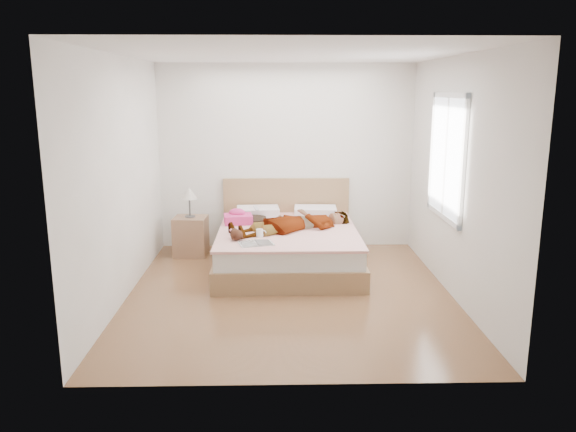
# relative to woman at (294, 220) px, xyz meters

# --- Properties ---
(ground) EXTENTS (4.00, 4.00, 0.00)m
(ground) POSITION_rel_woman_xyz_m (-0.09, -0.97, -0.63)
(ground) COLOR #53331A
(ground) RESTS_ON ground
(woman) EXTENTS (1.78, 1.32, 0.23)m
(woman) POSITION_rel_woman_xyz_m (0.00, 0.00, 0.00)
(woman) COLOR white
(woman) RESTS_ON bed
(hair) EXTENTS (0.43, 0.52, 0.07)m
(hair) POSITION_rel_woman_xyz_m (-0.57, 0.45, -0.08)
(hair) COLOR black
(hair) RESTS_ON bed
(phone) EXTENTS (0.08, 0.10, 0.05)m
(phone) POSITION_rel_woman_xyz_m (-0.50, 0.40, 0.07)
(phone) COLOR silver
(phone) RESTS_ON bed
(room_shell) EXTENTS (4.00, 4.00, 4.00)m
(room_shell) POSITION_rel_woman_xyz_m (1.69, -0.67, 0.87)
(room_shell) COLOR white
(room_shell) RESTS_ON ground
(bed) EXTENTS (1.80, 2.08, 1.00)m
(bed) POSITION_rel_woman_xyz_m (-0.09, 0.06, -0.35)
(bed) COLOR brown
(bed) RESTS_ON ground
(towel) EXTENTS (0.40, 0.34, 0.19)m
(towel) POSITION_rel_woman_xyz_m (-0.74, 0.30, -0.04)
(towel) COLOR #FF458A
(towel) RESTS_ON bed
(magazine) EXTENTS (0.44, 0.35, 0.02)m
(magazine) POSITION_rel_woman_xyz_m (-0.47, -0.73, -0.11)
(magazine) COLOR silver
(magazine) RESTS_ON bed
(coffee_mug) EXTENTS (0.12, 0.09, 0.10)m
(coffee_mug) POSITION_rel_woman_xyz_m (-0.43, -0.41, -0.07)
(coffee_mug) COLOR white
(coffee_mug) RESTS_ON bed
(plush_toy) EXTENTS (0.19, 0.25, 0.13)m
(plush_toy) POSITION_rel_woman_xyz_m (-0.70, -0.54, -0.05)
(plush_toy) COLOR #321B0D
(plush_toy) RESTS_ON bed
(nightstand) EXTENTS (0.46, 0.42, 0.95)m
(nightstand) POSITION_rel_woman_xyz_m (-1.41, 0.56, -0.31)
(nightstand) COLOR brown
(nightstand) RESTS_ON ground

